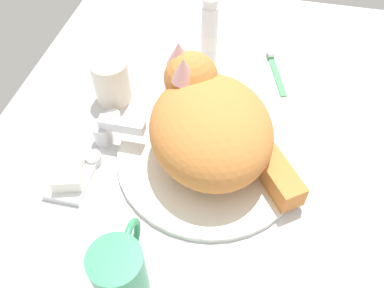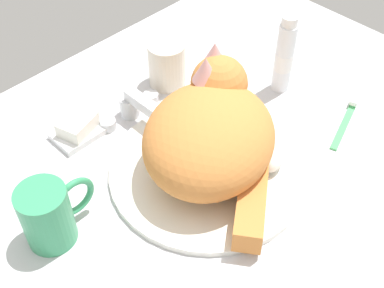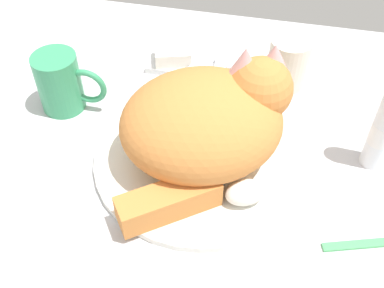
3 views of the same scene
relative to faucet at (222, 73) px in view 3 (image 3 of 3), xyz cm
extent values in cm
cube|color=silver|center=(0.00, -18.31, -4.15)|extent=(110.00, 82.50, 3.00)
cylinder|color=silver|center=(0.00, -18.31, -2.11)|extent=(32.06, 32.06, 1.09)
cylinder|color=silver|center=(0.00, 1.13, -0.58)|extent=(3.60, 3.60, 4.15)
cube|color=silver|center=(0.00, -2.89, 2.50)|extent=(2.00, 8.04, 2.00)
cylinder|color=silver|center=(-5.04, 1.13, -1.75)|extent=(2.80, 2.80, 1.80)
cylinder|color=silver|center=(5.04, 1.13, -1.75)|extent=(2.80, 2.80, 1.80)
ellipsoid|color=#D17F3D|center=(0.00, -18.31, 5.07)|extent=(29.19, 27.54, 13.26)
sphere|color=#D17F3D|center=(7.32, -13.43, 8.72)|extent=(12.14, 12.14, 9.20)
ellipsoid|color=white|center=(5.64, -14.18, 6.73)|extent=(7.52, 7.05, 5.06)
cone|color=#DB9E9E|center=(4.78, -12.80, 12.63)|extent=(5.46, 5.46, 4.14)
cone|color=#DB9E9E|center=(8.56, -11.12, 12.63)|extent=(5.46, 5.46, 4.14)
cube|color=#D17F3D|center=(-2.19, -29.06, 0.51)|extent=(13.75, 11.52, 4.15)
ellipsoid|color=white|center=(7.52, -25.29, 0.31)|extent=(6.58, 5.56, 3.74)
cylinder|color=#389966|center=(-24.99, -11.02, 2.35)|extent=(7.19, 7.19, 10.00)
torus|color=#389966|center=(-20.19, -11.02, 2.35)|extent=(6.60, 1.00, 6.60)
cylinder|color=silver|center=(11.00, 3.01, 1.77)|extent=(7.04, 7.04, 8.85)
cube|color=white|center=(-9.62, 3.41, -2.05)|extent=(9.00, 6.40, 1.20)
cube|color=white|center=(-9.62, 3.41, -0.14)|extent=(7.47, 6.30, 2.62)
cylinder|color=white|center=(25.14, -13.22, 4.28)|extent=(3.36, 3.36, 13.86)
cylinder|color=white|center=(25.14, -13.22, 3.58)|extent=(3.42, 3.42, 3.46)
cube|color=#4CB266|center=(25.09, -27.84, -2.25)|extent=(13.58, 5.36, 0.80)
camera|label=1|loc=(-42.92, -24.69, 54.08)|focal=37.97mm
camera|label=2|loc=(-40.82, -55.53, 61.14)|focal=48.41mm
camera|label=3|loc=(8.80, -65.31, 51.65)|focal=44.59mm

